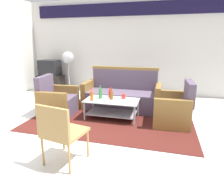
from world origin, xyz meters
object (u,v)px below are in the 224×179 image
(armchair_left, at_px, (57,102))
(cup, at_px, (124,96))
(coffee_table, at_px, (112,106))
(television, at_px, (50,68))
(bottle_red, at_px, (110,94))
(bottle_brown, at_px, (111,95))
(tv_stand, at_px, (51,83))
(wicker_chair, at_px, (60,130))
(armchair_right, at_px, (173,110))
(bottle_green, at_px, (100,93))
(bottle_orange, at_px, (92,96))
(couch, at_px, (122,96))
(pedestal_fan, at_px, (68,60))

(armchair_left, xyz_separation_m, cup, (1.43, 0.23, 0.17))
(coffee_table, relative_size, television, 1.76)
(bottle_red, height_order, cup, bottle_red)
(bottle_brown, height_order, tv_stand, bottle_brown)
(television, relative_size, wicker_chair, 0.74)
(coffee_table, height_order, television, television)
(armchair_right, height_order, bottle_green, armchair_right)
(armchair_right, bearing_deg, cup, 81.38)
(bottle_orange, bearing_deg, wicker_chair, -84.24)
(bottle_red, relative_size, bottle_green, 0.79)
(coffee_table, relative_size, bottle_orange, 4.09)
(bottle_red, bearing_deg, bottle_orange, -133.00)
(armchair_right, distance_m, tv_stand, 4.10)
(television, bearing_deg, bottle_brown, 148.35)
(coffee_table, bearing_deg, tv_stand, 144.75)
(couch, bearing_deg, tv_stand, -22.47)
(couch, height_order, wicker_chair, couch)
(bottle_brown, xyz_separation_m, bottle_green, (-0.24, 0.01, 0.01))
(bottle_red, relative_size, television, 0.35)
(armchair_right, height_order, pedestal_fan, pedestal_fan)
(couch, distance_m, armchair_left, 1.50)
(couch, height_order, armchair_left, couch)
(armchair_left, height_order, tv_stand, armchair_left)
(couch, distance_m, cup, 0.58)
(bottle_brown, distance_m, television, 3.05)
(tv_stand, bearing_deg, bottle_orange, -42.20)
(cup, bearing_deg, coffee_table, -145.49)
(wicker_chair, bearing_deg, armchair_right, 60.98)
(armchair_left, distance_m, armchair_right, 2.43)
(couch, height_order, pedestal_fan, pedestal_fan)
(couch, height_order, television, television)
(pedestal_fan, bearing_deg, coffee_table, -44.00)
(wicker_chair, bearing_deg, television, 133.50)
(armchair_right, bearing_deg, bottle_brown, 88.06)
(bottle_orange, bearing_deg, armchair_left, 174.53)
(tv_stand, height_order, wicker_chair, wicker_chair)
(armchair_left, bearing_deg, couch, 117.26)
(bottle_red, height_order, pedestal_fan, pedestal_fan)
(armchair_right, relative_size, bottle_green, 3.05)
(couch, height_order, bottle_orange, couch)
(couch, xyz_separation_m, television, (-2.58, 1.08, 0.44))
(couch, xyz_separation_m, tv_stand, (-2.58, 1.08, -0.06))
(bottle_brown, distance_m, tv_stand, 3.05)
(tv_stand, xyz_separation_m, pedestal_fan, (0.62, 0.05, 0.75))
(bottle_brown, xyz_separation_m, wicker_chair, (-0.21, -1.74, -0.01))
(couch, xyz_separation_m, armchair_left, (-1.29, -0.77, -0.03))
(bottle_red, height_order, bottle_green, bottle_green)
(bottle_green, distance_m, tv_stand, 2.85)
(coffee_table, distance_m, cup, 0.32)
(bottle_orange, distance_m, tv_stand, 2.89)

